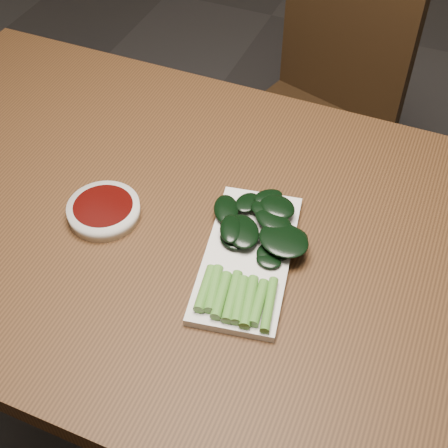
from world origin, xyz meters
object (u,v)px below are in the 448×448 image
(chair_far, at_px, (317,109))
(serving_plate, at_px, (248,257))
(table, at_px, (206,252))
(sauce_bowl, at_px, (104,210))
(gai_lan, at_px, (254,246))

(chair_far, relative_size, serving_plate, 2.90)
(table, bearing_deg, serving_plate, -24.24)
(table, distance_m, sauce_bowl, 0.19)
(chair_far, relative_size, sauce_bowl, 7.22)
(table, height_order, serving_plate, serving_plate)
(table, relative_size, sauce_bowl, 11.36)
(gai_lan, bearing_deg, serving_plate, -119.79)
(table, distance_m, serving_plate, 0.13)
(table, distance_m, gai_lan, 0.14)
(chair_far, distance_m, serving_plate, 0.82)
(chair_far, bearing_deg, serving_plate, -66.52)
(serving_plate, xyz_separation_m, gai_lan, (0.01, 0.01, 0.02))
(chair_far, bearing_deg, table, -73.49)
(table, xyz_separation_m, chair_far, (0.01, 0.73, -0.19))
(table, distance_m, chair_far, 0.76)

